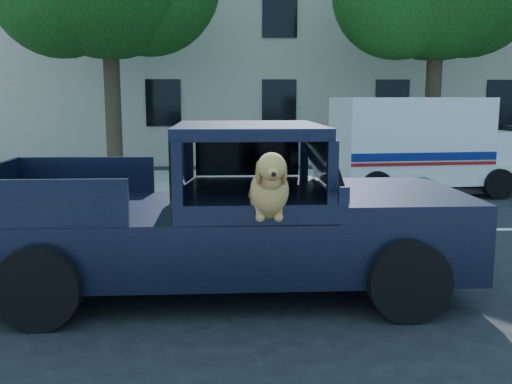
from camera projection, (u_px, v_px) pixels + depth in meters
ground at (310, 300)px, 6.85m from camera, size 120.00×120.00×0.00m
far_sidewalk at (259, 181)px, 15.89m from camera, size 60.00×4.00×0.15m
lane_stripes at (390, 231)px, 10.32m from camera, size 21.60×0.14×0.01m
building_main at (322, 43)px, 22.53m from camera, size 26.00×6.00×9.00m
pickup_truck at (219, 235)px, 7.09m from camera, size 5.83×2.98×2.08m
mail_truck at (419, 152)px, 14.18m from camera, size 4.51×2.52×2.39m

